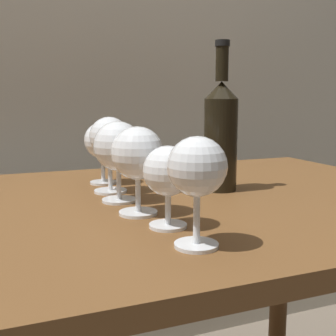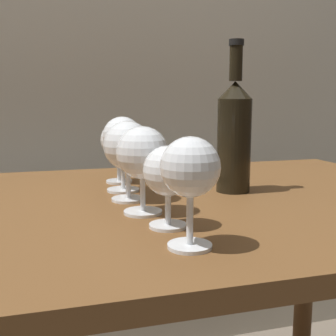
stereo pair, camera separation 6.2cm
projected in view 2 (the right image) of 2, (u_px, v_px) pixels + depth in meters
dining_table at (136, 253)px, 0.82m from camera, size 1.33×0.78×0.77m
wine_glass_cabernet at (190, 169)px, 0.53m from camera, size 0.08×0.08×0.14m
wine_glass_chardonnay at (168, 173)px, 0.62m from camera, size 0.07×0.07×0.12m
wine_glass_port at (142, 155)px, 0.70m from camera, size 0.09×0.09×0.15m
wine_glass_merlot at (128, 147)px, 0.79m from camera, size 0.09×0.09×0.15m
wine_glass_pinot at (122, 139)px, 0.87m from camera, size 0.08×0.08×0.15m
wine_glass_amber at (116, 141)px, 0.96m from camera, size 0.08×0.08×0.14m
wine_bottle at (234, 133)px, 0.86m from camera, size 0.07×0.07×0.30m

